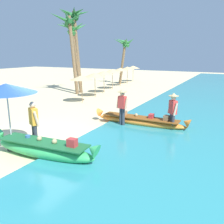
{
  "coord_description": "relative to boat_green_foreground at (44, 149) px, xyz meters",
  "views": [
    {
      "loc": [
        6.83,
        -6.76,
        3.37
      ],
      "look_at": [
        2.24,
        2.1,
        0.9
      ],
      "focal_mm": 38.12,
      "sensor_mm": 36.0,
      "label": 1
    }
  ],
  "objects": [
    {
      "name": "parasol_row_1",
      "position": [
        -4.4,
        10.47,
        1.43
      ],
      "size": [
        1.6,
        1.6,
        1.91
      ],
      "color": "#8E6B47",
      "rests_on": "ground"
    },
    {
      "name": "parasol_row_2",
      "position": [
        -4.73,
        12.51,
        1.43
      ],
      "size": [
        1.6,
        1.6,
        1.91
      ],
      "color": "#8E6B47",
      "rests_on": "ground"
    },
    {
      "name": "palm_tree_far_behind",
      "position": [
        -7.31,
        11.82,
        4.56
      ],
      "size": [
        2.66,
        2.56,
        6.02
      ],
      "color": "brown",
      "rests_on": "ground"
    },
    {
      "name": "person_vendor_hatted",
      "position": [
        0.84,
        4.29,
        0.73
      ],
      "size": [
        0.58,
        0.44,
        1.8
      ],
      "color": "#333842",
      "rests_on": "ground"
    },
    {
      "name": "palm_tree_leaning_seaward",
      "position": [
        -7.13,
        11.86,
        5.38
      ],
      "size": [
        2.61,
        2.69,
        7.1
      ],
      "color": "brown",
      "rests_on": "ground"
    },
    {
      "name": "patio_umbrella_large",
      "position": [
        -1.5,
        0.0,
        1.89
      ],
      "size": [
        2.03,
        2.03,
        2.39
      ],
      "color": "#B7B7BC",
      "rests_on": "ground"
    },
    {
      "name": "parasol_row_3",
      "position": [
        -5.14,
        14.87,
        1.43
      ],
      "size": [
        1.6,
        1.6,
        1.91
      ],
      "color": "#8E6B47",
      "rests_on": "ground"
    },
    {
      "name": "ground_plane",
      "position": [
        -1.47,
        1.32,
        -0.32
      ],
      "size": [
        80.0,
        80.0,
        0.0
      ],
      "primitive_type": "plane",
      "color": "beige"
    },
    {
      "name": "boat_green_foreground",
      "position": [
        0.0,
        0.0,
        0.0
      ],
      "size": [
        4.11,
        1.03,
        0.85
      ],
      "color": "#38B760",
      "rests_on": "ground"
    },
    {
      "name": "parasol_row_5",
      "position": [
        -5.6,
        19.48,
        1.43
      ],
      "size": [
        1.6,
        1.6,
        1.91
      ],
      "color": "#8E6B47",
      "rests_on": "ground"
    },
    {
      "name": "palm_tree_tall_inland",
      "position": [
        -5.74,
        18.9,
        3.75
      ],
      "size": [
        2.65,
        2.5,
        5.09
      ],
      "color": "brown",
      "rests_on": "ground"
    },
    {
      "name": "person_vendor_assistant",
      "position": [
        3.06,
        4.78,
        0.67
      ],
      "size": [
        0.53,
        0.53,
        1.71
      ],
      "color": "#333842",
      "rests_on": "ground"
    },
    {
      "name": "parasol_row_0",
      "position": [
        -4.06,
        8.16,
        1.43
      ],
      "size": [
        1.6,
        1.6,
        1.91
      ],
      "color": "#8E6B47",
      "rests_on": "ground"
    },
    {
      "name": "palm_tree_mid_cluster",
      "position": [
        -6.99,
        11.0,
        4.88
      ],
      "size": [
        2.8,
        2.42,
        6.63
      ],
      "color": "brown",
      "rests_on": "ground"
    },
    {
      "name": "parasol_row_6",
      "position": [
        -5.82,
        21.69,
        1.43
      ],
      "size": [
        1.6,
        1.6,
        1.91
      ],
      "color": "#8E6B47",
      "rests_on": "ground"
    },
    {
      "name": "boat_orange_midground",
      "position": [
        1.54,
        4.84,
        -0.07
      ],
      "size": [
        4.68,
        0.73,
        0.7
      ],
      "color": "orange",
      "rests_on": "ground"
    },
    {
      "name": "person_tourist_customer",
      "position": [
        -0.9,
        0.54,
        0.66
      ],
      "size": [
        0.58,
        0.42,
        1.72
      ],
      "color": "#333842",
      "rests_on": "ground"
    },
    {
      "name": "parasol_row_4",
      "position": [
        -5.44,
        17.3,
        1.43
      ],
      "size": [
        1.6,
        1.6,
        1.91
      ],
      "color": "#8E6B47",
      "rests_on": "ground"
    }
  ]
}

